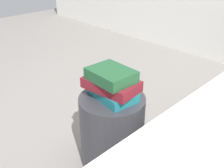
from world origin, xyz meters
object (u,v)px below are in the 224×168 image
(side_table, at_px, (112,131))
(book_forest, at_px, (111,75))
(book_maroon, at_px, (111,85))
(book_teal, at_px, (113,93))

(side_table, xyz_separation_m, book_forest, (-0.00, -0.01, 0.37))
(book_maroon, bearing_deg, book_teal, 45.23)
(side_table, bearing_deg, book_teal, 71.57)
(book_teal, xyz_separation_m, book_maroon, (-0.01, -0.01, 0.06))
(book_teal, relative_size, book_maroon, 0.88)
(side_table, relative_size, book_forest, 1.91)
(side_table, xyz_separation_m, book_maroon, (-0.01, -0.00, 0.31))
(book_teal, height_order, book_maroon, book_maroon)
(book_maroon, relative_size, book_forest, 1.24)
(side_table, height_order, book_forest, book_forest)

